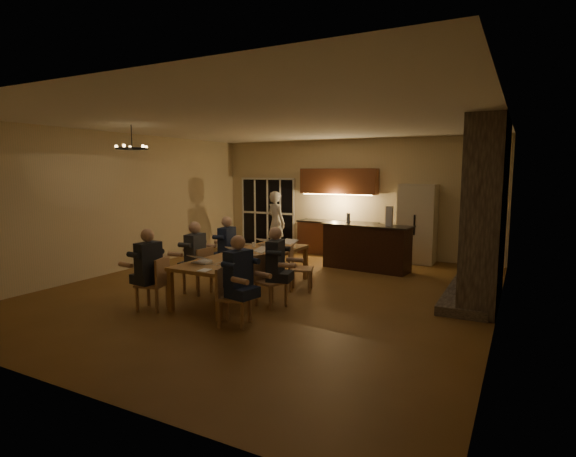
% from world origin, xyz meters
% --- Properties ---
extents(floor, '(9.00, 9.00, 0.00)m').
position_xyz_m(floor, '(0.00, 0.00, 0.00)').
color(floor, brown).
rests_on(floor, ground).
extents(back_wall, '(8.00, 0.04, 3.20)m').
position_xyz_m(back_wall, '(0.00, 4.52, 1.60)').
color(back_wall, '#C6B68C').
rests_on(back_wall, ground).
extents(left_wall, '(0.04, 9.00, 3.20)m').
position_xyz_m(left_wall, '(-4.02, 0.00, 1.60)').
color(left_wall, '#C6B68C').
rests_on(left_wall, ground).
extents(right_wall, '(0.04, 9.00, 3.20)m').
position_xyz_m(right_wall, '(4.02, 0.00, 1.60)').
color(right_wall, '#C6B68C').
rests_on(right_wall, ground).
extents(ceiling, '(8.00, 9.00, 0.04)m').
position_xyz_m(ceiling, '(0.00, 0.00, 3.22)').
color(ceiling, white).
rests_on(ceiling, back_wall).
extents(french_doors, '(1.86, 0.08, 2.10)m').
position_xyz_m(french_doors, '(-2.70, 4.47, 1.05)').
color(french_doors, black).
rests_on(french_doors, ground).
extents(fireplace, '(0.58, 2.50, 3.20)m').
position_xyz_m(fireplace, '(3.70, 1.20, 1.60)').
color(fireplace, '#6C6154').
rests_on(fireplace, ground).
extents(kitchenette, '(2.24, 0.68, 2.40)m').
position_xyz_m(kitchenette, '(-0.30, 4.20, 1.20)').
color(kitchenette, '#5E2B1B').
rests_on(kitchenette, ground).
extents(refrigerator, '(0.90, 0.68, 2.00)m').
position_xyz_m(refrigerator, '(1.90, 4.15, 1.00)').
color(refrigerator, beige).
rests_on(refrigerator, ground).
extents(dining_table, '(1.10, 3.21, 0.75)m').
position_xyz_m(dining_table, '(-0.31, -0.38, 0.38)').
color(dining_table, '#B77D49').
rests_on(dining_table, ground).
extents(bar_island, '(2.17, 0.89, 1.08)m').
position_xyz_m(bar_island, '(1.04, 2.72, 0.54)').
color(bar_island, black).
rests_on(bar_island, ground).
extents(chair_left_near, '(0.54, 0.54, 0.89)m').
position_xyz_m(chair_left_near, '(-1.16, -1.98, 0.45)').
color(chair_left_near, '#A67B53').
rests_on(chair_left_near, ground).
extents(chair_left_mid, '(0.47, 0.47, 0.89)m').
position_xyz_m(chair_left_mid, '(-1.15, -0.81, 0.45)').
color(chair_left_mid, '#A67B53').
rests_on(chair_left_mid, ground).
extents(chair_left_far, '(0.52, 0.52, 0.89)m').
position_xyz_m(chair_left_far, '(-1.15, 0.21, 0.45)').
color(chair_left_far, '#A67B53').
rests_on(chair_left_far, ground).
extents(chair_right_near, '(0.54, 0.54, 0.89)m').
position_xyz_m(chair_right_near, '(0.51, -1.97, 0.45)').
color(chair_right_near, '#A67B53').
rests_on(chair_right_near, ground).
extents(chair_right_mid, '(0.56, 0.56, 0.89)m').
position_xyz_m(chair_right_mid, '(0.52, -0.90, 0.45)').
color(chair_right_mid, '#A67B53').
rests_on(chair_right_mid, ground).
extents(chair_right_far, '(0.56, 0.56, 0.89)m').
position_xyz_m(chair_right_far, '(0.51, 0.29, 0.45)').
color(chair_right_far, '#A67B53').
rests_on(chair_right_far, ground).
extents(person_left_near, '(0.66, 0.66, 1.38)m').
position_xyz_m(person_left_near, '(-1.18, -2.02, 0.69)').
color(person_left_near, '#252830').
rests_on(person_left_near, ground).
extents(person_right_near, '(0.71, 0.71, 1.38)m').
position_xyz_m(person_right_near, '(0.57, -1.96, 0.69)').
color(person_right_near, '#1B2544').
rests_on(person_right_near, ground).
extents(person_left_mid, '(0.66, 0.66, 1.38)m').
position_xyz_m(person_left_mid, '(-1.15, -0.85, 0.69)').
color(person_left_mid, '#34383E').
rests_on(person_left_mid, ground).
extents(person_right_mid, '(0.71, 0.71, 1.38)m').
position_xyz_m(person_right_mid, '(0.57, -0.83, 0.69)').
color(person_right_mid, '#252830').
rests_on(person_right_mid, ground).
extents(person_left_far, '(0.67, 0.67, 1.38)m').
position_xyz_m(person_left_far, '(-1.21, 0.24, 0.69)').
color(person_left_far, '#1B2544').
rests_on(person_left_far, ground).
extents(standing_person, '(0.76, 0.64, 1.77)m').
position_xyz_m(standing_person, '(-1.85, 3.49, 0.89)').
color(standing_person, silver).
rests_on(standing_person, ground).
extents(chandelier, '(0.61, 0.61, 0.03)m').
position_xyz_m(chandelier, '(-2.43, -1.10, 2.75)').
color(chandelier, black).
rests_on(chandelier, ceiling).
extents(laptop_a, '(0.34, 0.30, 0.23)m').
position_xyz_m(laptop_a, '(-0.55, -1.40, 0.86)').
color(laptop_a, silver).
rests_on(laptop_a, dining_table).
extents(laptop_b, '(0.41, 0.39, 0.23)m').
position_xyz_m(laptop_b, '(-0.01, -1.22, 0.86)').
color(laptop_b, silver).
rests_on(laptop_b, dining_table).
extents(laptop_c, '(0.36, 0.32, 0.23)m').
position_xyz_m(laptop_c, '(-0.53, -0.37, 0.86)').
color(laptop_c, silver).
rests_on(laptop_c, dining_table).
extents(laptop_d, '(0.41, 0.40, 0.23)m').
position_xyz_m(laptop_d, '(-0.03, -0.46, 0.86)').
color(laptop_d, silver).
rests_on(laptop_d, dining_table).
extents(laptop_e, '(0.32, 0.28, 0.23)m').
position_xyz_m(laptop_e, '(-0.55, 0.78, 0.86)').
color(laptop_e, silver).
rests_on(laptop_e, dining_table).
extents(laptop_f, '(0.36, 0.32, 0.23)m').
position_xyz_m(laptop_f, '(0.01, 0.62, 0.86)').
color(laptop_f, silver).
rests_on(laptop_f, dining_table).
extents(mug_front, '(0.08, 0.08, 0.10)m').
position_xyz_m(mug_front, '(-0.33, -0.82, 0.80)').
color(mug_front, silver).
rests_on(mug_front, dining_table).
extents(mug_mid, '(0.07, 0.07, 0.10)m').
position_xyz_m(mug_mid, '(-0.22, 0.13, 0.80)').
color(mug_mid, silver).
rests_on(mug_mid, dining_table).
extents(mug_back, '(0.08, 0.08, 0.10)m').
position_xyz_m(mug_back, '(-0.65, 0.41, 0.80)').
color(mug_back, silver).
rests_on(mug_back, dining_table).
extents(redcup_near, '(0.08, 0.08, 0.12)m').
position_xyz_m(redcup_near, '(0.13, -1.68, 0.81)').
color(redcup_near, red).
rests_on(redcup_near, dining_table).
extents(redcup_mid, '(0.10, 0.10, 0.12)m').
position_xyz_m(redcup_mid, '(-0.77, -0.03, 0.81)').
color(redcup_mid, red).
rests_on(redcup_mid, dining_table).
extents(can_silver, '(0.07, 0.07, 0.12)m').
position_xyz_m(can_silver, '(-0.20, -1.14, 0.81)').
color(can_silver, '#B2B2B7').
rests_on(can_silver, dining_table).
extents(can_cola, '(0.07, 0.07, 0.12)m').
position_xyz_m(can_cola, '(-0.44, 1.07, 0.81)').
color(can_cola, '#3F0F0C').
rests_on(can_cola, dining_table).
extents(can_right, '(0.07, 0.07, 0.12)m').
position_xyz_m(can_right, '(0.12, -0.04, 0.81)').
color(can_right, '#B2B2B7').
rests_on(can_right, dining_table).
extents(plate_near, '(0.24, 0.24, 0.02)m').
position_xyz_m(plate_near, '(-0.01, -0.92, 0.76)').
color(plate_near, silver).
rests_on(plate_near, dining_table).
extents(plate_left, '(0.25, 0.25, 0.02)m').
position_xyz_m(plate_left, '(-0.60, -1.26, 0.76)').
color(plate_left, silver).
rests_on(plate_left, dining_table).
extents(plate_far, '(0.27, 0.27, 0.02)m').
position_xyz_m(plate_far, '(0.06, 0.40, 0.76)').
color(plate_far, silver).
rests_on(plate_far, dining_table).
extents(notepad, '(0.18, 0.23, 0.01)m').
position_xyz_m(notepad, '(-0.14, -1.86, 0.76)').
color(notepad, white).
rests_on(notepad, dining_table).
extents(bar_bottle, '(0.09, 0.09, 0.24)m').
position_xyz_m(bar_bottle, '(0.54, 2.81, 1.20)').
color(bar_bottle, '#99999E').
rests_on(bar_bottle, bar_island).
extents(bar_blender, '(0.15, 0.15, 0.45)m').
position_xyz_m(bar_blender, '(1.58, 2.63, 1.31)').
color(bar_blender, silver).
rests_on(bar_blender, bar_island).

